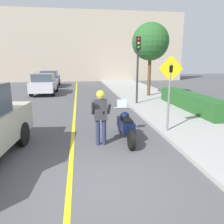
{
  "coord_description": "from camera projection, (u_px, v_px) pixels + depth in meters",
  "views": [
    {
      "loc": [
        -0.31,
        -4.27,
        2.66
      ],
      "look_at": [
        0.77,
        2.94,
        0.96
      ],
      "focal_mm": 35.0,
      "sensor_mm": 36.0,
      "label": 1
    }
  ],
  "objects": [
    {
      "name": "ground_plane",
      "position": [
        97.0,
        186.0,
        4.76
      ],
      "size": [
        80.0,
        80.0,
        0.0
      ],
      "primitive_type": "plane",
      "color": "#4C4C4F"
    },
    {
      "name": "sidewalk_curb",
      "position": [
        202.0,
        124.0,
        9.29
      ],
      "size": [
        4.4,
        44.0,
        0.13
      ],
      "color": "#9E9E99",
      "rests_on": "ground"
    },
    {
      "name": "road_center_line",
      "position": [
        74.0,
        118.0,
        10.45
      ],
      "size": [
        0.12,
        36.0,
        0.01
      ],
      "color": "yellow",
      "rests_on": "ground"
    },
    {
      "name": "building_backdrop",
      "position": [
        80.0,
        47.0,
        28.77
      ],
      "size": [
        28.0,
        1.2,
        9.03
      ],
      "color": "#B2A38E",
      "rests_on": "ground"
    },
    {
      "name": "motorcycle",
      "position": [
        125.0,
        126.0,
        7.47
      ],
      "size": [
        0.62,
        2.33,
        1.3
      ],
      "color": "black",
      "rests_on": "ground"
    },
    {
      "name": "person_biker",
      "position": [
        101.0,
        112.0,
        6.88
      ],
      "size": [
        0.59,
        0.48,
        1.78
      ],
      "color": "#282D4C",
      "rests_on": "ground"
    },
    {
      "name": "crossing_sign",
      "position": [
        170.0,
        87.0,
        7.8
      ],
      "size": [
        0.91,
        0.08,
        2.72
      ],
      "color": "slate",
      "rests_on": "sidewalk_curb"
    },
    {
      "name": "traffic_light",
      "position": [
        138.0,
        58.0,
        12.85
      ],
      "size": [
        0.26,
        0.3,
        3.91
      ],
      "color": "#2D2D30",
      "rests_on": "sidewalk_curb"
    },
    {
      "name": "hedge_row",
      "position": [
        190.0,
        101.0,
        11.86
      ],
      "size": [
        0.9,
        5.98,
        0.82
      ],
      "color": "#235623",
      "rests_on": "sidewalk_curb"
    },
    {
      "name": "street_tree",
      "position": [
        150.0,
        42.0,
        15.63
      ],
      "size": [
        2.65,
        2.65,
        5.21
      ],
      "color": "brown",
      "rests_on": "sidewalk_curb"
    },
    {
      "name": "parked_car_silver",
      "position": [
        44.0,
        84.0,
        17.94
      ],
      "size": [
        1.88,
        4.2,
        1.68
      ],
      "color": "black",
      "rests_on": "ground"
    },
    {
      "name": "parked_car_blue",
      "position": [
        50.0,
        79.0,
        23.18
      ],
      "size": [
        1.88,
        4.2,
        1.68
      ],
      "color": "black",
      "rests_on": "ground"
    }
  ]
}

